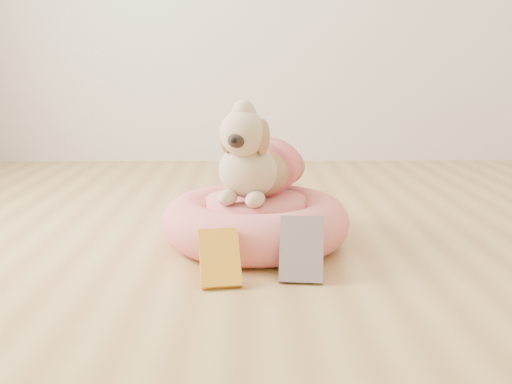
{
  "coord_description": "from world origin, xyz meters",
  "views": [
    {
      "loc": [
        -0.13,
        -1.51,
        0.62
      ],
      "look_at": [
        -0.1,
        0.38,
        0.2
      ],
      "focal_mm": 40.0,
      "sensor_mm": 36.0,
      "label": 1
    }
  ],
  "objects_px": {
    "pet_bed": "(256,221)",
    "book_yellow": "(220,258)",
    "dog": "(257,147)",
    "book_white": "(301,249)"
  },
  "relations": [
    {
      "from": "dog",
      "to": "book_yellow",
      "type": "bearing_deg",
      "value": -86.75
    },
    {
      "from": "pet_bed",
      "to": "book_yellow",
      "type": "relative_size",
      "value": 3.74
    },
    {
      "from": "book_yellow",
      "to": "dog",
      "type": "bearing_deg",
      "value": 65.38
    },
    {
      "from": "dog",
      "to": "book_yellow",
      "type": "relative_size",
      "value": 2.71
    },
    {
      "from": "dog",
      "to": "book_white",
      "type": "bearing_deg",
      "value": -51.78
    },
    {
      "from": "pet_bed",
      "to": "book_white",
      "type": "xyz_separation_m",
      "value": [
        0.13,
        -0.35,
        0.01
      ]
    },
    {
      "from": "pet_bed",
      "to": "book_white",
      "type": "distance_m",
      "value": 0.37
    },
    {
      "from": "dog",
      "to": "book_white",
      "type": "height_order",
      "value": "dog"
    },
    {
      "from": "dog",
      "to": "pet_bed",
      "type": "bearing_deg",
      "value": -80.3
    },
    {
      "from": "dog",
      "to": "book_yellow",
      "type": "height_order",
      "value": "dog"
    }
  ]
}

